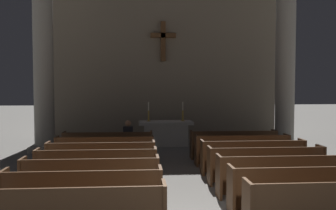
{
  "coord_description": "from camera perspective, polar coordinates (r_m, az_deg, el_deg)",
  "views": [
    {
      "loc": [
        -1.06,
        -5.92,
        2.5
      ],
      "look_at": [
        0.0,
        8.12,
        1.74
      ],
      "focal_mm": 40.3,
      "sensor_mm": 36.0,
      "label": 1
    }
  ],
  "objects": [
    {
      "name": "pew_left_row_2",
      "position": [
        7.35,
        -12.71,
        -12.96
      ],
      "size": [
        2.93,
        0.5,
        0.95
      ],
      "color": "brown",
      "rests_on": "ground"
    },
    {
      "name": "pew_left_row_3",
      "position": [
        8.41,
        -11.59,
        -10.89
      ],
      "size": [
        2.93,
        0.5,
        0.95
      ],
      "color": "brown",
      "rests_on": "ground"
    },
    {
      "name": "pew_left_row_4",
      "position": [
        9.47,
        -10.74,
        -9.29
      ],
      "size": [
        2.93,
        0.5,
        0.95
      ],
      "color": "brown",
      "rests_on": "ground"
    },
    {
      "name": "pew_left_row_5",
      "position": [
        10.55,
        -10.06,
        -8.0
      ],
      "size": [
        2.93,
        0.5,
        0.95
      ],
      "color": "brown",
      "rests_on": "ground"
    },
    {
      "name": "pew_left_row_6",
      "position": [
        11.63,
        -9.52,
        -6.96
      ],
      "size": [
        2.93,
        0.5,
        0.95
      ],
      "color": "brown",
      "rests_on": "ground"
    },
    {
      "name": "pew_left_row_7",
      "position": [
        12.71,
        -9.07,
        -6.09
      ],
      "size": [
        2.93,
        0.5,
        0.95
      ],
      "color": "brown",
      "rests_on": "ground"
    },
    {
      "name": "pew_right_row_1",
      "position": [
        6.98,
        23.7,
        -14.01
      ],
      "size": [
        2.93,
        0.5,
        0.95
      ],
      "color": "brown",
      "rests_on": "ground"
    },
    {
      "name": "pew_right_row_2",
      "position": [
        7.94,
        19.88,
        -11.86
      ],
      "size": [
        2.93,
        0.5,
        0.95
      ],
      "color": "brown",
      "rests_on": "ground"
    },
    {
      "name": "pew_right_row_3",
      "position": [
        8.92,
        16.93,
        -10.14
      ],
      "size": [
        2.93,
        0.5,
        0.95
      ],
      "color": "brown",
      "rests_on": "ground"
    },
    {
      "name": "pew_right_row_4",
      "position": [
        9.94,
        14.59,
        -8.75
      ],
      "size": [
        2.93,
        0.5,
        0.95
      ],
      "color": "brown",
      "rests_on": "ground"
    },
    {
      "name": "pew_right_row_5",
      "position": [
        10.97,
        12.71,
        -7.61
      ],
      "size": [
        2.93,
        0.5,
        0.95
      ],
      "color": "brown",
      "rests_on": "ground"
    },
    {
      "name": "pew_right_row_6",
      "position": [
        12.01,
        11.15,
        -6.65
      ],
      "size": [
        2.93,
        0.5,
        0.95
      ],
      "color": "brown",
      "rests_on": "ground"
    },
    {
      "name": "pew_right_row_7",
      "position": [
        13.06,
        9.85,
        -5.85
      ],
      "size": [
        2.93,
        0.5,
        0.95
      ],
      "color": "brown",
      "rests_on": "ground"
    },
    {
      "name": "column_left_second",
      "position": [
        14.85,
        -18.34,
        6.77
      ],
      "size": [
        1.1,
        1.1,
        7.15
      ],
      "color": "#9E998E",
      "rests_on": "ground"
    },
    {
      "name": "column_right_second",
      "position": [
        15.5,
        17.34,
        6.63
      ],
      "size": [
        1.1,
        1.1,
        7.15
      ],
      "color": "#9E998E",
      "rests_on": "ground"
    },
    {
      "name": "altar",
      "position": [
        15.43,
        -0.34,
        -4.21
      ],
      "size": [
        2.2,
        0.9,
        1.01
      ],
      "color": "#BCB7AD",
      "rests_on": "ground"
    },
    {
      "name": "candlestick_left",
      "position": [
        15.32,
        -2.96,
        -1.5
      ],
      "size": [
        0.16,
        0.16,
        0.79
      ],
      "color": "#B79338",
      "rests_on": "altar"
    },
    {
      "name": "candlestick_right",
      "position": [
        15.42,
        2.25,
        -1.47
      ],
      "size": [
        0.16,
        0.16,
        0.79
      ],
      "color": "#B79338",
      "rests_on": "altar"
    },
    {
      "name": "apse_with_cross",
      "position": [
        17.3,
        -0.8,
        8.19
      ],
      "size": [
        10.43,
        0.46,
        8.06
      ],
      "color": "gray",
      "rests_on": "ground"
    },
    {
      "name": "lone_worshipper",
      "position": [
        12.68,
        -6.04,
        -5.11
      ],
      "size": [
        0.32,
        0.43,
        1.32
      ],
      "color": "#26262B",
      "rests_on": "ground"
    }
  ]
}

